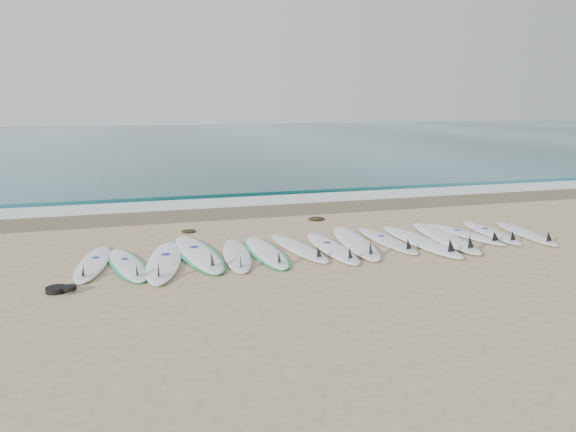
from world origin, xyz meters
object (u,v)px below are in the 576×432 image
object	(u,v)px
surfboard_7	(333,248)
surfboard_14	(527,233)
leash_coil	(59,289)
surfboard_0	(93,264)

from	to	relation	value
surfboard_7	surfboard_14	size ratio (longest dim) A/B	1.06
surfboard_14	leash_coil	size ratio (longest dim) A/B	5.22
surfboard_0	surfboard_7	world-z (taller)	surfboard_7
surfboard_0	surfboard_14	bearing A→B (deg)	6.02
surfboard_0	surfboard_7	bearing A→B (deg)	4.80
surfboard_7	leash_coil	distance (m)	4.97
surfboard_0	leash_coil	xyz separation A→B (m)	(-0.43, -1.28, -0.00)
surfboard_7	surfboard_14	distance (m)	4.47
leash_coil	surfboard_14	bearing A→B (deg)	6.25
surfboard_7	surfboard_14	world-z (taller)	surfboard_7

